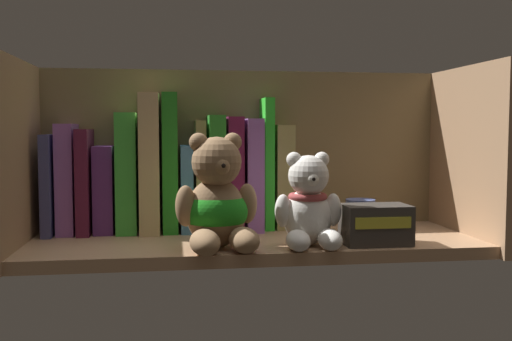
{
  "coord_description": "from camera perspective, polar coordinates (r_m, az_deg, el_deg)",
  "views": [
    {
      "loc": [
        -13.49,
        -95.61,
        20.22
      ],
      "look_at": [
        0.28,
        0.0,
        13.46
      ],
      "focal_mm": 40.46,
      "sensor_mm": 36.0,
      "label": 1
    }
  ],
  "objects": [
    {
      "name": "shelf_board",
      "position": [
        0.98,
        -0.16,
        -7.25
      ],
      "size": [
        74.26,
        25.78,
        2.0
      ],
      "primitive_type": "cube",
      "color": "#A87F5B",
      "rests_on": "ground"
    },
    {
      "name": "shelf_back_panel",
      "position": [
        1.1,
        -1.14,
        1.65
      ],
      "size": [
        76.66,
        1.2,
        31.4
      ],
      "primitive_type": "cube",
      "color": "olive",
      "rests_on": "ground"
    },
    {
      "name": "shelf_side_panel_left",
      "position": [
        0.99,
        -22.51,
        1.08
      ],
      "size": [
        1.6,
        28.18,
        31.4
      ],
      "primitive_type": "cube",
      "color": "#A87F5B",
      "rests_on": "ground"
    },
    {
      "name": "shelf_side_panel_right",
      "position": [
        1.09,
        20.07,
        1.38
      ],
      "size": [
        1.6,
        28.18,
        31.4
      ],
      "primitive_type": "cube",
      "color": "#A87F5B",
      "rests_on": "ground"
    },
    {
      "name": "book_0",
      "position": [
        1.08,
        -19.48,
        -1.24
      ],
      "size": [
        1.71,
        13.57,
        17.47
      ],
      "primitive_type": "cube",
      "color": "#424582",
      "rests_on": "shelf_board"
    },
    {
      "name": "book_1",
      "position": [
        1.08,
        -18.01,
        -0.75
      ],
      "size": [
        3.0,
        11.17,
        19.31
      ],
      "primitive_type": "cube",
      "color": "#A05EBE",
      "rests_on": "shelf_board"
    },
    {
      "name": "book_2",
      "position": [
        1.07,
        -16.4,
        -0.98
      ],
      "size": [
        2.15,
        13.06,
        18.4
      ],
      "primitive_type": "cube",
      "color": "#5C1939",
      "rests_on": "shelf_board"
    },
    {
      "name": "book_3",
      "position": [
        1.07,
        -14.65,
        -1.75
      ],
      "size": [
        3.41,
        10.34,
        15.44
      ],
      "primitive_type": "cube",
      "color": "#5E2B76",
      "rests_on": "shelf_board"
    },
    {
      "name": "book_4",
      "position": [
        1.07,
        -12.55,
        -0.18
      ],
      "size": [
        3.56,
        11.92,
        21.25
      ],
      "primitive_type": "cube",
      "color": "green",
      "rests_on": "shelf_board"
    },
    {
      "name": "book_5",
      "position": [
        1.06,
        -10.41,
        0.75
      ],
      "size": [
        3.47,
        13.93,
        24.64
      ],
      "primitive_type": "cube",
      "color": "tan",
      "rests_on": "shelf_board"
    },
    {
      "name": "book_6",
      "position": [
        1.06,
        -8.49,
        0.81
      ],
      "size": [
        2.68,
        11.92,
        24.77
      ],
      "primitive_type": "cube",
      "color": "#237E21",
      "rests_on": "shelf_board"
    },
    {
      "name": "book_7",
      "position": [
        1.06,
        -6.89,
        -1.67
      ],
      "size": [
        2.16,
        12.46,
        15.47
      ],
      "primitive_type": "cube",
      "color": "teal",
      "rests_on": "shelf_board"
    },
    {
      "name": "book_8",
      "position": [
        1.06,
        -5.57,
        -0.47
      ],
      "size": [
        1.79,
        11.98,
        19.92
      ],
      "primitive_type": "cube",
      "color": "olive",
      "rests_on": "shelf_board"
    },
    {
      "name": "book_9",
      "position": [
        1.06,
        -4.06,
        -0.2
      ],
      "size": [
        2.89,
        13.81,
        20.85
      ],
      "primitive_type": "cube",
      "rotation": [
        0.0,
        0.0,
        0.0
      ],
      "color": "#267F25",
      "rests_on": "shelf_board"
    },
    {
      "name": "book_10",
      "position": [
        1.07,
        -2.27,
        -0.25
      ],
      "size": [
        2.82,
        12.35,
        20.6
      ],
      "primitive_type": "cube",
      "color": "maroon",
      "rests_on": "shelf_board"
    },
    {
      "name": "book_11",
      "position": [
        1.07,
        -0.48,
        -0.32
      ],
      "size": [
        2.94,
        13.72,
        20.26
      ],
      "primitive_type": "cube",
      "color": "#9259AD",
      "rests_on": "shelf_board"
    },
    {
      "name": "book_12",
      "position": [
        1.07,
        1.01,
        0.71
      ],
      "size": [
        1.74,
        9.08,
        24.07
      ],
      "primitive_type": "cube",
      "color": "green",
      "rests_on": "shelf_board"
    },
    {
      "name": "book_13",
      "position": [
        1.08,
        2.57,
        -0.58
      ],
      "size": [
        3.33,
        9.05,
        19.19
      ],
      "primitive_type": "cube",
      "rotation": [
        0.0,
        -0.0,
        0.0
      ],
      "color": "#9E9252",
      "rests_on": "shelf_board"
    },
    {
      "name": "teddy_bear_larger",
      "position": [
        0.89,
        -3.87,
        -3.25
      ],
      "size": [
        13.23,
        14.12,
        17.84
      ],
      "color": "#93704C",
      "rests_on": "shelf_board"
    },
    {
      "name": "teddy_bear_smaller",
      "position": [
        0.91,
        5.23,
        -3.53
      ],
      "size": [
        10.72,
        10.81,
        14.82
      ],
      "color": "white",
      "rests_on": "shelf_board"
    },
    {
      "name": "pillar_candle",
      "position": [
        1.05,
        10.27,
        -4.43
      ],
      "size": [
        5.26,
        5.26,
        5.91
      ],
      "primitive_type": "cylinder",
      "color": "#4C5B99",
      "rests_on": "shelf_board"
    },
    {
      "name": "small_product_box",
      "position": [
        0.94,
        11.75,
        -5.25
      ],
      "size": [
        10.53,
        6.8,
        6.34
      ],
      "color": "#38332D",
      "rests_on": "shelf_board"
    }
  ]
}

